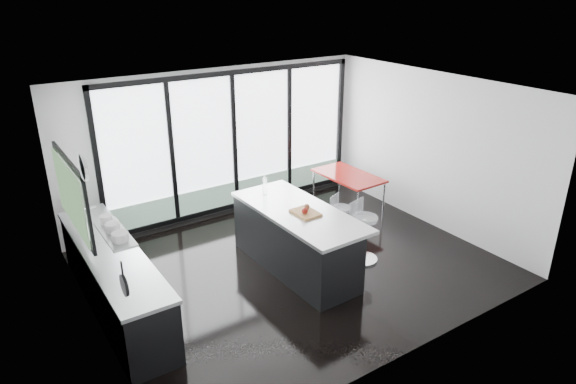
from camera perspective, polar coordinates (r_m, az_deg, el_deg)
floor at (r=8.30m, az=0.58°, el=-8.17°), size 6.00×5.00×0.00m
ceiling at (r=7.28m, az=0.66°, el=11.14°), size 6.00×5.00×0.00m
wall_back at (r=9.86m, az=-6.17°, el=4.88°), size 6.00×0.09×2.80m
wall_front at (r=5.98m, az=14.29°, el=-6.56°), size 6.00×0.00×2.80m
wall_left at (r=6.81m, az=-21.97°, el=-2.36°), size 0.26×5.00×2.80m
wall_right at (r=9.60m, az=15.65°, el=4.48°), size 0.00×5.00×2.80m
counter_cabinets at (r=7.46m, az=-18.71°, el=-9.17°), size 0.69×3.24×1.36m
island at (r=8.00m, az=0.75°, el=-5.30°), size 1.07×2.45×1.29m
bar_stool_near at (r=8.36m, az=8.38°, el=-5.13°), size 0.60×0.60×0.78m
bar_stool_far at (r=8.96m, az=5.86°, el=-3.52°), size 0.53×0.53×0.64m
red_table at (r=10.14m, az=6.65°, el=-0.04°), size 0.84×1.41×0.74m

